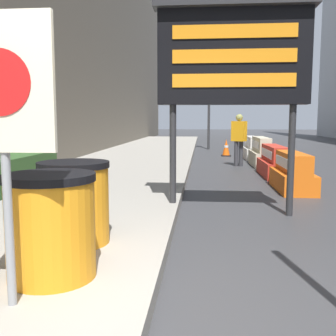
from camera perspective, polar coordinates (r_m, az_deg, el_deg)
ground_plane at (r=2.86m, az=-2.77°, el=-22.51°), size 120.00×120.00×0.00m
barrel_drum_foreground at (r=3.26m, az=-16.62°, el=-8.01°), size 0.72×0.72×0.83m
barrel_drum_middle at (r=4.10m, az=-13.42°, el=-4.86°), size 0.72×0.72×0.83m
warning_sign at (r=2.74m, az=-23.04°, el=8.68°), size 0.70×0.08×1.92m
message_board at (r=5.93m, az=9.45°, el=15.66°), size 2.29×0.36×3.08m
jersey_barrier_orange_far at (r=8.31m, az=17.63°, el=-0.81°), size 0.65×1.64×0.76m
jersey_barrier_red_striped at (r=10.30m, az=15.15°, el=0.74°), size 0.62×1.88×0.77m
jersey_barrier_cream at (r=12.52m, az=13.34°, el=2.09°), size 0.56×1.85×0.89m
jersey_barrier_white at (r=14.72m, az=12.09°, el=2.70°), size 0.56×1.78×0.82m
traffic_cone_near at (r=15.71m, az=8.44°, el=2.90°), size 0.37×0.37×0.66m
traffic_light_near_curb at (r=19.22m, az=6.00°, el=11.72°), size 0.28×0.45×4.19m
pedestrian_worker at (r=12.27m, az=10.26°, el=4.65°), size 0.49×0.43×1.60m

